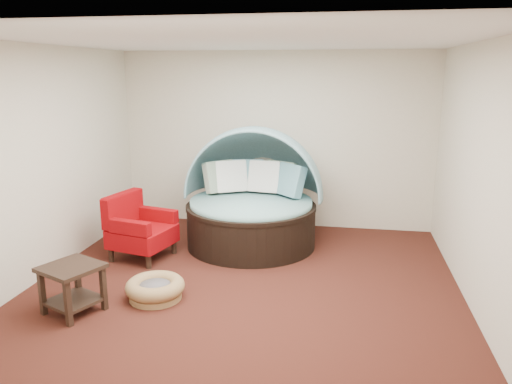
% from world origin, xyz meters
% --- Properties ---
extents(floor, '(5.00, 5.00, 0.00)m').
position_xyz_m(floor, '(0.00, 0.00, 0.00)').
color(floor, '#441B13').
rests_on(floor, ground).
extents(wall_back, '(5.00, 0.00, 5.00)m').
position_xyz_m(wall_back, '(0.00, 2.50, 1.40)').
color(wall_back, beige).
rests_on(wall_back, floor).
extents(wall_front, '(5.00, 0.00, 5.00)m').
position_xyz_m(wall_front, '(0.00, -2.50, 1.40)').
color(wall_front, beige).
rests_on(wall_front, floor).
extents(wall_left, '(0.00, 5.00, 5.00)m').
position_xyz_m(wall_left, '(-2.50, 0.00, 1.40)').
color(wall_left, beige).
rests_on(wall_left, floor).
extents(wall_right, '(0.00, 5.00, 5.00)m').
position_xyz_m(wall_right, '(2.50, 0.00, 1.40)').
color(wall_right, beige).
rests_on(wall_right, floor).
extents(ceiling, '(5.00, 5.00, 0.00)m').
position_xyz_m(ceiling, '(0.00, 0.00, 2.80)').
color(ceiling, white).
rests_on(ceiling, wall_back).
extents(canopy_daybed, '(2.04, 1.90, 1.72)m').
position_xyz_m(canopy_daybed, '(-0.19, 1.52, 0.80)').
color(canopy_daybed, black).
rests_on(canopy_daybed, floor).
extents(pet_basket, '(0.84, 0.84, 0.23)m').
position_xyz_m(pet_basket, '(-0.92, -0.53, 0.12)').
color(pet_basket, olive).
rests_on(pet_basket, floor).
extents(red_armchair, '(0.90, 0.90, 0.88)m').
position_xyz_m(red_armchair, '(-1.61, 0.66, 0.40)').
color(red_armchair, black).
rests_on(red_armchair, floor).
extents(side_table, '(0.72, 0.72, 0.52)m').
position_xyz_m(side_table, '(-1.64, -0.98, 0.34)').
color(side_table, black).
rests_on(side_table, floor).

